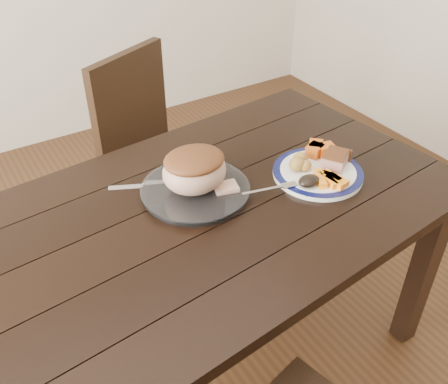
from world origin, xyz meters
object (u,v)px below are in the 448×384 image
carving_knife (180,182)px  fork (274,188)px  serving_platter (195,191)px  pork_slice (335,160)px  dining_table (198,235)px  chair_far (154,149)px  dinner_plate (318,173)px  roast_joint (195,171)px

carving_knife → fork: bearing=-16.6°
serving_platter → fork: (0.20, -0.13, 0.01)m
serving_platter → pork_slice: (0.44, -0.13, 0.03)m
dining_table → pork_slice: (0.48, -0.05, 0.13)m
dining_table → pork_slice: size_ratio=18.99×
chair_far → fork: chair_far is taller
chair_far → fork: bearing=68.5°
chair_far → pork_slice: (0.29, -0.78, 0.27)m
chair_far → dinner_plate: 0.84m
serving_platter → roast_joint: (0.00, 0.00, 0.07)m
dinner_plate → serving_platter: size_ratio=0.89×
pork_slice → carving_knife: (-0.46, 0.20, -0.03)m
roast_joint → carving_knife: (-0.02, 0.07, -0.07)m
serving_platter → carving_knife: (-0.02, 0.07, -0.00)m
fork → dinner_plate: bearing=15.3°
dining_table → fork: size_ratio=9.50×
dinner_plate → carving_knife: (-0.40, 0.19, -0.00)m
dining_table → dinner_plate: bearing=-6.2°
fork → roast_joint: (-0.20, 0.13, 0.06)m
dinner_plate → carving_knife: 0.44m
chair_far → pork_slice: chair_far is taller
chair_far → roast_joint: chair_far is taller
roast_joint → carving_knife: bearing=104.7°
dinner_plate → chair_far: bearing=106.2°
pork_slice → fork: (-0.24, 0.00, -0.02)m
roast_joint → dinner_plate: bearing=-18.2°
dinner_plate → fork: fork is taller
carving_knife → pork_slice: bearing=2.3°
pork_slice → dining_table: bearing=174.0°
carving_knife → chair_far: bearing=99.1°
chair_far → dinner_plate: (0.23, -0.78, 0.23)m
dinner_plate → carving_knife: dinner_plate is taller
dining_table → dinner_plate: (0.42, -0.05, 0.10)m
dinner_plate → roast_joint: 0.41m
roast_joint → fork: bearing=-32.8°
dinner_plate → roast_joint: size_ratio=1.46×
chair_far → pork_slice: 0.87m
dinner_plate → roast_joint: bearing=161.8°
serving_platter → pork_slice: pork_slice is taller
pork_slice → chair_far: bearing=110.3°
dining_table → pork_slice: pork_slice is taller
pork_slice → fork: 0.24m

